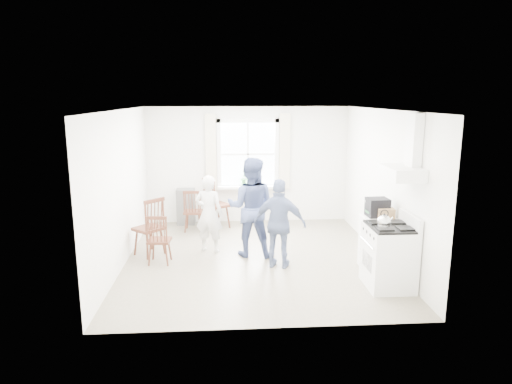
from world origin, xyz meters
name	(u,v)px	position (x,y,z in m)	size (l,w,h in m)	color
room_shell	(255,186)	(0.00, 0.00, 1.30)	(4.62, 5.12, 2.64)	gray
window_assembly	(248,158)	(0.00, 2.45, 1.46)	(1.88, 0.24, 1.70)	white
range_hood	(406,162)	(2.07, -1.35, 1.90)	(0.45, 0.76, 0.94)	white
shelf_unit	(186,207)	(-1.40, 2.33, 0.40)	(0.40, 0.30, 0.80)	slate
gas_stove	(389,256)	(1.91, -1.35, 0.48)	(0.68, 0.76, 1.12)	white
kettle	(384,222)	(1.77, -1.44, 1.04)	(0.19, 0.19, 0.27)	silver
low_cabinet	(378,243)	(1.98, -0.65, 0.45)	(0.50, 0.55, 0.90)	white
stereo_stack	(377,207)	(1.95, -0.62, 1.05)	(0.35, 0.31, 0.30)	black
cardboard_box	(386,213)	(2.04, -0.76, 0.98)	(0.26, 0.19, 0.17)	olive
windsor_chair_a	(193,206)	(-1.21, 1.70, 0.55)	(0.40, 0.39, 0.91)	#482317
windsor_chair_b	(158,235)	(-1.66, -0.20, 0.54)	(0.40, 0.39, 0.88)	#482317
windsor_chair_c	(152,221)	(-1.82, 0.26, 0.65)	(0.63, 0.63, 1.07)	#482317
person_left	(209,214)	(-0.82, 0.44, 0.72)	(0.52, 0.52, 1.43)	white
person_mid	(251,207)	(-0.06, 0.19, 0.89)	(0.86, 0.86, 1.78)	#485686
person_right	(280,224)	(0.37, -0.44, 0.75)	(0.88, 0.88, 1.50)	navy
potted_plant	(245,178)	(-0.08, 2.36, 1.03)	(0.20, 0.20, 0.36)	#317035
windsor_chair_d	(212,198)	(-0.80, 1.93, 0.68)	(0.64, 0.64, 1.11)	#482317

